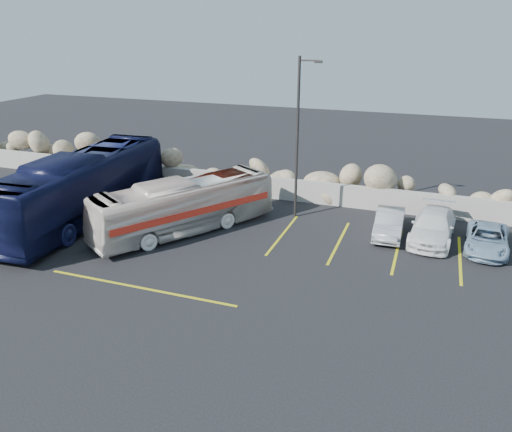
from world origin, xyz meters
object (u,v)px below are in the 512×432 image
(lamppost, at_px, (298,135))
(tour_coach, at_px, (82,187))
(car_b, at_px, (389,223))
(car_d, at_px, (487,239))
(vintage_bus, at_px, (184,206))
(car_c, at_px, (433,226))

(lamppost, distance_m, tour_coach, 11.18)
(car_b, xyz_separation_m, car_d, (4.25, -0.31, -0.07))
(vintage_bus, xyz_separation_m, car_b, (9.29, 2.86, -0.68))
(tour_coach, relative_size, car_b, 3.37)
(tour_coach, bearing_deg, car_b, 8.31)
(lamppost, bearing_deg, car_c, -6.06)
(car_b, relative_size, car_d, 0.96)
(lamppost, height_order, tour_coach, lamppost)
(lamppost, xyz_separation_m, vintage_bus, (-4.51, -3.68, -3.02))
(vintage_bus, relative_size, car_c, 2.05)
(lamppost, bearing_deg, car_d, -7.15)
(tour_coach, relative_size, car_c, 2.71)
(car_c, bearing_deg, lamppost, 178.67)
(car_c, xyz_separation_m, car_d, (2.30, -0.42, -0.12))
(car_c, bearing_deg, car_b, -172.06)
(car_d, bearing_deg, vintage_bus, -164.69)
(lamppost, relative_size, car_d, 2.11)
(vintage_bus, relative_size, tour_coach, 0.75)
(vintage_bus, height_order, tour_coach, tour_coach)
(tour_coach, xyz_separation_m, car_b, (14.93, 3.07, -1.10))
(lamppost, relative_size, car_b, 2.21)
(tour_coach, distance_m, car_d, 19.41)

